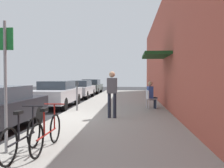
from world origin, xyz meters
TOP-DOWN VIEW (x-y plane):
  - ground_plane at (0.00, 0.00)m, footprint 60.00×60.00m
  - sidewalk_slab at (2.25, 2.00)m, footprint 4.50×32.00m
  - building_facade at (4.65, 2.00)m, footprint 1.40×32.00m
  - parked_car_1 at (-1.10, 4.08)m, footprint 1.80×4.40m
  - parked_car_2 at (-1.10, 9.53)m, footprint 1.80×4.40m
  - parked_car_3 at (-1.10, 14.76)m, footprint 1.80×4.40m
  - parking_meter at (0.45, 2.12)m, footprint 0.12×0.10m
  - street_sign at (0.40, -3.75)m, footprint 0.32×0.06m
  - bicycle_0 at (0.83, -3.95)m, footprint 0.46×1.71m
  - bicycle_1 at (1.16, -3.54)m, footprint 0.46×1.71m
  - cafe_chair_0 at (3.74, 3.04)m, footprint 0.52×0.52m
  - seated_patron_0 at (3.80, 3.05)m, footprint 0.48×0.43m
  - cafe_chair_1 at (3.74, 3.84)m, footprint 0.49×0.49m
  - pedestrian_standing at (2.17, 0.35)m, footprint 0.36×0.22m

SIDE VIEW (x-z plane):
  - ground_plane at x=0.00m, z-range 0.00..0.00m
  - sidewalk_slab at x=2.25m, z-range 0.00..0.12m
  - bicycle_0 at x=0.83m, z-range 0.03..0.93m
  - bicycle_1 at x=1.16m, z-range 0.03..0.93m
  - cafe_chair_0 at x=3.74m, z-range 0.19..1.06m
  - cafe_chair_1 at x=3.74m, z-range 0.19..1.06m
  - parked_car_2 at x=-1.10m, z-range 0.03..1.38m
  - parked_car_3 at x=-1.10m, z-range 0.03..1.40m
  - parked_car_1 at x=-1.10m, z-range 0.03..1.43m
  - seated_patron_0 at x=3.80m, z-range 0.17..1.46m
  - parking_meter at x=0.45m, z-range 0.23..1.55m
  - pedestrian_standing at x=2.17m, z-range 0.27..1.97m
  - street_sign at x=0.40m, z-range 0.34..2.94m
  - building_facade at x=4.65m, z-range 0.00..5.81m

